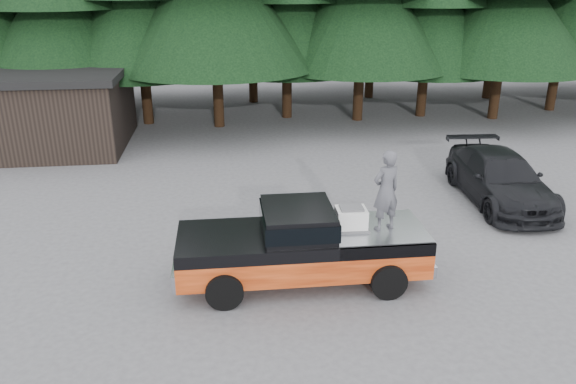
{
  "coord_description": "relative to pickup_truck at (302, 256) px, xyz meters",
  "views": [
    {
      "loc": [
        -0.78,
        -12.47,
        6.9
      ],
      "look_at": [
        0.68,
        0.0,
        2.04
      ],
      "focal_mm": 35.0,
      "sensor_mm": 36.0,
      "label": 1
    }
  ],
  "objects": [
    {
      "name": "truck_cab",
      "position": [
        -0.1,
        0.0,
        0.96
      ],
      "size": [
        1.66,
        1.9,
        0.59
      ],
      "primitive_type": "cube",
      "color": "black",
      "rests_on": "pickup_truck"
    },
    {
      "name": "ground",
      "position": [
        -0.93,
        0.7,
        -0.67
      ],
      "size": [
        120.0,
        120.0,
        0.0
      ],
      "primitive_type": "plane",
      "color": "#4F4F52",
      "rests_on": "ground"
    },
    {
      "name": "utility_building",
      "position": [
        -9.93,
        12.7,
        1.0
      ],
      "size": [
        8.4,
        6.4,
        3.3
      ],
      "color": "black",
      "rests_on": "ground"
    },
    {
      "name": "pickup_truck",
      "position": [
        0.0,
        0.0,
        0.0
      ],
      "size": [
        6.0,
        2.04,
        1.33
      ],
      "primitive_type": null,
      "color": "orange",
      "rests_on": "ground"
    },
    {
      "name": "man_on_bed",
      "position": [
        1.92,
        -0.13,
        1.63
      ],
      "size": [
        0.82,
        0.68,
        1.93
      ],
      "primitive_type": "imported",
      "rotation": [
        0.0,
        0.0,
        3.51
      ],
      "color": "#4D4D53",
      "rests_on": "pickup_truck"
    },
    {
      "name": "air_compressor",
      "position": [
        1.16,
        -0.02,
        0.91
      ],
      "size": [
        0.72,
        0.6,
        0.48
      ],
      "primitive_type": "cube",
      "rotation": [
        0.0,
        0.0,
        -0.02
      ],
      "color": "white",
      "rests_on": "pickup_truck"
    },
    {
      "name": "parked_car",
      "position": [
        7.06,
        4.34,
        0.12
      ],
      "size": [
        2.46,
        5.52,
        1.57
      ],
      "primitive_type": "imported",
      "rotation": [
        0.0,
        0.0,
        -0.05
      ],
      "color": "black",
      "rests_on": "ground"
    }
  ]
}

